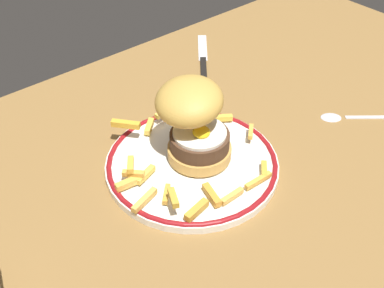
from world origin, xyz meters
The scene contains 6 objects.
ground_plane centered at (0.00, 0.00, -2.00)cm, with size 146.82×82.20×4.00cm, color olive.
dinner_plate centered at (3.00, 4.19, 0.84)cm, with size 26.17×26.17×1.60cm.
burger centered at (4.22, 5.22, 7.71)cm, with size 13.64×13.45×12.55cm.
fries_pile centered at (0.14, 4.01, 2.48)cm, with size 24.98×23.23×2.92cm.
knife centered at (25.64, 27.52, 0.26)cm, with size 12.68×14.79×0.70cm.
spoon centered at (30.61, -2.67, 0.36)cm, with size 11.31×9.81×0.90cm.
Camera 1 is at (-31.30, -36.50, 49.21)cm, focal length 44.44 mm.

